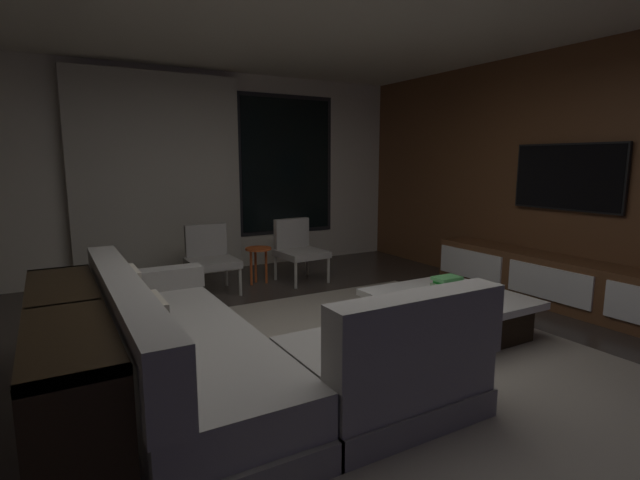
% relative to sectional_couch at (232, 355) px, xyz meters
% --- Properties ---
extents(floor, '(9.20, 9.20, 0.00)m').
position_rel_sectional_couch_xyz_m(floor, '(0.87, 0.05, -0.29)').
color(floor, '#332B26').
extents(back_wall_with_window, '(6.60, 0.30, 2.70)m').
position_rel_sectional_couch_xyz_m(back_wall_with_window, '(0.81, 3.66, 1.05)').
color(back_wall_with_window, beige).
rests_on(back_wall_with_window, floor).
extents(media_wall, '(0.12, 7.80, 2.70)m').
position_rel_sectional_couch_xyz_m(media_wall, '(3.93, 0.05, 1.06)').
color(media_wall, brown).
rests_on(media_wall, floor).
extents(area_rug, '(3.20, 3.80, 0.01)m').
position_rel_sectional_couch_xyz_m(area_rug, '(1.22, -0.05, -0.28)').
color(area_rug, gray).
rests_on(area_rug, floor).
extents(sectional_couch, '(1.98, 2.50, 0.82)m').
position_rel_sectional_couch_xyz_m(sectional_couch, '(0.00, 0.00, 0.00)').
color(sectional_couch, gray).
rests_on(sectional_couch, floor).
extents(coffee_table, '(1.16, 1.16, 0.36)m').
position_rel_sectional_couch_xyz_m(coffee_table, '(2.03, 0.15, -0.10)').
color(coffee_table, black).
rests_on(coffee_table, floor).
extents(book_stack_on_coffee_table, '(0.25, 0.20, 0.12)m').
position_rel_sectional_couch_xyz_m(book_stack_on_coffee_table, '(2.15, 0.29, 0.13)').
color(book_stack_on_coffee_table, '#35945B').
rests_on(book_stack_on_coffee_table, coffee_table).
extents(accent_chair_near_window, '(0.58, 0.60, 0.78)m').
position_rel_sectional_couch_xyz_m(accent_chair_near_window, '(1.78, 2.54, 0.14)').
color(accent_chair_near_window, '#B2ADA0').
rests_on(accent_chair_near_window, floor).
extents(accent_chair_by_curtain, '(0.55, 0.57, 0.78)m').
position_rel_sectional_couch_xyz_m(accent_chair_by_curtain, '(0.65, 2.56, 0.14)').
color(accent_chair_by_curtain, '#B2ADA0').
rests_on(accent_chair_by_curtain, floor).
extents(side_stool, '(0.32, 0.32, 0.46)m').
position_rel_sectional_couch_xyz_m(side_stool, '(1.27, 2.61, 0.08)').
color(side_stool, '#BF4C1E').
rests_on(side_stool, floor).
extents(media_console, '(0.46, 3.10, 0.52)m').
position_rel_sectional_couch_xyz_m(media_console, '(3.64, 0.10, -0.04)').
color(media_console, brown).
rests_on(media_console, floor).
extents(mounted_tv, '(0.05, 1.21, 0.70)m').
position_rel_sectional_couch_xyz_m(mounted_tv, '(3.82, 0.30, 1.06)').
color(mounted_tv, black).
extents(console_table_behind_couch, '(0.40, 2.10, 0.74)m').
position_rel_sectional_couch_xyz_m(console_table_behind_couch, '(-0.91, 0.13, 0.12)').
color(console_table_behind_couch, black).
rests_on(console_table_behind_couch, floor).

